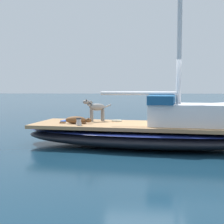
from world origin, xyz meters
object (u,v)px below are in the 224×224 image
(sailboat_main, at_px, (146,135))
(dog_brown, at_px, (77,120))
(deck_winch, at_px, (79,122))
(deck_towel, at_px, (69,120))
(dog_grey, at_px, (96,108))
(coiled_rope, at_px, (117,121))

(sailboat_main, bearing_deg, dog_brown, -90.65)
(deck_winch, relative_size, deck_towel, 0.38)
(sailboat_main, bearing_deg, deck_winch, -78.40)
(deck_towel, bearing_deg, deck_winch, 21.47)
(deck_winch, bearing_deg, deck_towel, -158.53)
(deck_winch, distance_m, deck_towel, 1.28)
(dog_brown, bearing_deg, dog_grey, 144.78)
(coiled_rope, bearing_deg, deck_winch, -42.77)
(dog_grey, distance_m, deck_winch, 1.22)
(dog_grey, relative_size, deck_towel, 1.59)
(sailboat_main, distance_m, coiled_rope, 1.19)
(sailboat_main, height_order, dog_grey, dog_grey)
(deck_winch, bearing_deg, sailboat_main, 101.60)
(sailboat_main, relative_size, deck_winch, 36.00)
(sailboat_main, xyz_separation_m, deck_winch, (0.39, -1.92, 0.42))
(dog_grey, bearing_deg, deck_winch, -18.92)
(dog_grey, bearing_deg, deck_towel, -94.98)
(deck_winch, relative_size, coiled_rope, 0.65)
(coiled_rope, xyz_separation_m, deck_towel, (-0.06, -1.50, -0.01))
(dog_grey, bearing_deg, dog_brown, -35.22)
(coiled_rope, distance_m, deck_towel, 1.50)
(sailboat_main, bearing_deg, coiled_rope, -129.47)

